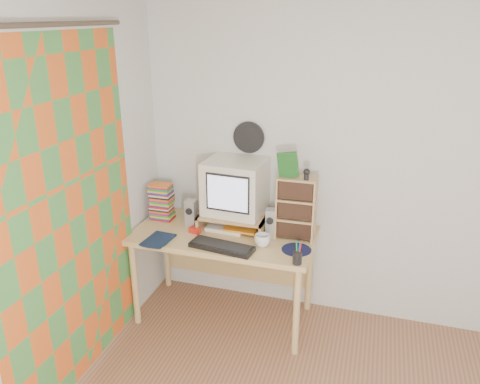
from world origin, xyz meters
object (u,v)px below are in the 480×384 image
Objects in this scene: desk at (226,245)px; cd_rack at (296,208)px; keyboard at (222,247)px; dvd_stack at (162,205)px; crt_monitor at (235,187)px; mug at (262,240)px; diary at (148,237)px.

desk is 2.91× the size of cd_rack.
dvd_stack reaches higher than keyboard.
crt_monitor reaches higher than desk.
cd_rack is at bearing 43.56° from keyboard.
crt_monitor is 3.85× the size of mug.
mug reaches higher than keyboard.
dvd_stack reaches higher than desk.
diary is at bearing -139.32° from crt_monitor.
mug is (0.27, 0.13, 0.03)m from keyboard.
diary is at bearing -81.13° from dvd_stack.
cd_rack reaches higher than mug.
desk is at bearing 110.80° from keyboard.
desk is at bearing -113.65° from crt_monitor.
diary is (0.06, -0.38, -0.10)m from dvd_stack.
keyboard is 0.58m from diary.
crt_monitor is at bearing 101.58° from keyboard.
cd_rack is 0.35m from mug.
keyboard reaches higher than desk.
desk is 0.66m from cd_rack.
desk is 12.23× the size of mug.
keyboard is 2.13× the size of diary.
dvd_stack is (-0.61, -0.04, -0.21)m from crt_monitor.
keyboard is at bearing -154.85° from mug.
dvd_stack is 0.40m from diary.
desk is 5.66× the size of dvd_stack.
dvd_stack is at bearing 177.88° from cd_rack.
diary is at bearing -170.45° from keyboard.
mug is at bearing -14.70° from dvd_stack.
desk is 3.18× the size of crt_monitor.
diary reaches higher than desk.
crt_monitor is 0.65m from dvd_stack.
desk is at bearing 37.63° from diary.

